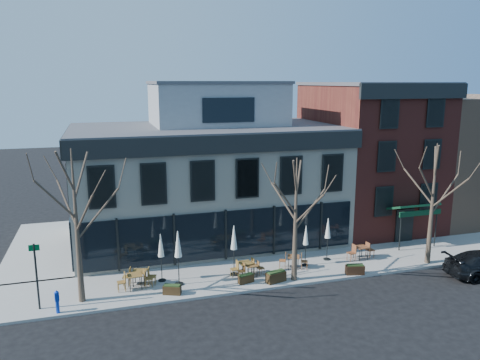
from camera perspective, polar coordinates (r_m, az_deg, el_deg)
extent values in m
plane|color=black|center=(29.97, -1.77, -10.07)|extent=(120.00, 120.00, 0.00)
cube|color=gray|center=(29.02, 5.67, -10.72)|extent=(33.50, 4.70, 0.15)
cube|color=gray|center=(34.95, -22.78, -7.64)|extent=(4.50, 12.00, 0.15)
cube|color=silver|center=(33.43, -4.03, -0.58)|extent=(18.00, 10.00, 8.00)
cube|color=#47474C|center=(32.80, -4.13, 6.34)|extent=(18.30, 10.30, 0.30)
cube|color=black|center=(27.91, -1.81, 4.36)|extent=(18.30, 0.25, 1.10)
cube|color=black|center=(32.14, -20.25, 4.63)|extent=(0.25, 10.30, 1.10)
cube|color=black|center=(29.25, -1.77, -6.66)|extent=(17.20, 0.12, 3.00)
cube|color=black|center=(32.30, -19.52, -5.56)|extent=(0.12, 7.50, 3.00)
cube|color=gray|center=(33.89, -2.88, 9.17)|extent=(9.00, 6.50, 3.00)
cube|color=maroon|center=(38.11, 15.39, 2.86)|extent=(8.00, 10.00, 11.00)
cube|color=#47474C|center=(37.68, 15.86, 11.22)|extent=(8.20, 10.20, 0.25)
cube|color=black|center=(33.47, 20.56, 10.12)|extent=(8.20, 0.25, 1.00)
cube|color=#0B311B|center=(33.92, 20.36, -3.04)|extent=(3.20, 1.66, 0.67)
cube|color=black|center=(34.97, 19.38, -5.34)|extent=(1.40, 0.10, 2.50)
cube|color=#8C664C|center=(45.00, 25.56, 2.81)|extent=(12.00, 12.00, 10.00)
cone|color=#382B21|center=(24.75, -19.28, -5.46)|extent=(0.34, 0.34, 7.92)
cylinder|color=#382B21|center=(24.73, -16.88, -3.93)|extent=(2.23, 0.50, 2.48)
cylinder|color=#382B21|center=(25.44, -20.37, -2.66)|extent=(1.03, 2.05, 2.14)
cylinder|color=#382B21|center=(24.11, -21.56, -2.27)|extent=(1.80, 0.75, 2.21)
cylinder|color=#382B21|center=(23.54, -18.43, -3.89)|extent=(1.03, 2.04, 2.28)
cone|color=#382B21|center=(26.20, 6.78, -4.91)|extent=(0.34, 0.34, 7.04)
cylinder|color=#382B21|center=(26.59, 8.54, -3.57)|extent=(2.00, 0.46, 2.21)
cylinder|color=#382B21|center=(26.57, 5.30, -2.59)|extent=(0.93, 1.84, 1.91)
cylinder|color=#382B21|center=(25.31, 5.54, -2.26)|extent=(1.61, 0.68, 1.97)
cylinder|color=#382B21|center=(25.38, 8.42, -3.54)|extent=(0.93, 1.83, 2.03)
cone|color=#382B21|center=(30.76, 22.39, -2.78)|extent=(0.34, 0.34, 7.48)
cylinder|color=#382B21|center=(31.41, 23.70, -1.59)|extent=(2.12, 0.48, 2.35)
cylinder|color=#382B21|center=(30.98, 20.86, -0.71)|extent=(0.98, 1.94, 2.03)
cylinder|color=#382B21|center=(29.73, 21.76, -0.33)|extent=(1.71, 0.71, 2.09)
cylinder|color=#382B21|center=(30.16, 24.23, -1.48)|extent=(0.98, 1.94, 2.16)
cylinder|color=black|center=(25.40, -23.54, -10.77)|extent=(0.10, 0.10, 3.40)
cube|color=#005926|center=(24.88, -23.82, -7.57)|extent=(0.50, 0.04, 0.30)
cylinder|color=#0D32AD|center=(25.20, -21.35, -14.20)|extent=(0.18, 0.18, 0.63)
cube|color=#0D32AD|center=(24.98, -21.44, -13.08)|extent=(0.24, 0.21, 0.45)
cone|color=#0D32AD|center=(24.87, -21.49, -12.51)|extent=(0.23, 0.23, 0.11)
cube|color=brown|center=(26.44, -12.72, -11.22)|extent=(0.83, 0.83, 0.04)
cylinder|color=black|center=(26.28, -13.25, -12.36)|extent=(0.04, 0.04, 0.80)
cylinder|color=black|center=(26.36, -11.89, -12.23)|extent=(0.04, 0.04, 0.80)
cylinder|color=black|center=(26.85, -13.45, -11.84)|extent=(0.04, 0.04, 0.80)
cylinder|color=black|center=(26.92, -12.11, -11.71)|extent=(0.04, 0.04, 0.80)
cube|color=brown|center=(26.90, -12.19, -10.83)|extent=(0.92, 0.92, 0.04)
cylinder|color=black|center=(26.84, -12.92, -11.84)|extent=(0.04, 0.04, 0.77)
cylinder|color=black|center=(26.73, -11.62, -11.89)|extent=(0.04, 0.04, 0.77)
cylinder|color=black|center=(27.38, -12.67, -11.34)|extent=(0.04, 0.04, 0.77)
cylinder|color=black|center=(27.28, -11.40, -11.38)|extent=(0.04, 0.04, 0.77)
cube|color=brown|center=(27.56, 0.63, -10.06)|extent=(0.79, 0.79, 0.04)
cylinder|color=black|center=(27.35, 0.30, -11.10)|extent=(0.04, 0.04, 0.75)
cylinder|color=black|center=(27.56, 1.43, -10.91)|extent=(0.04, 0.04, 0.75)
cylinder|color=black|center=(27.85, -0.17, -10.67)|extent=(0.04, 0.04, 0.75)
cylinder|color=black|center=(28.05, 0.95, -10.49)|extent=(0.04, 0.04, 0.75)
cube|color=brown|center=(27.41, 1.36, -10.35)|extent=(0.72, 0.72, 0.04)
cylinder|color=black|center=(27.22, 1.07, -11.30)|extent=(0.04, 0.04, 0.67)
cylinder|color=black|center=(27.42, 2.09, -11.13)|extent=(0.04, 0.04, 0.67)
cylinder|color=black|center=(27.67, 0.63, -10.90)|extent=(0.04, 0.04, 0.67)
cylinder|color=black|center=(27.86, 1.64, -10.74)|extent=(0.04, 0.04, 0.67)
cube|color=brown|center=(28.70, 6.54, -9.26)|extent=(0.93, 0.93, 0.04)
cylinder|color=black|center=(28.57, 5.95, -10.15)|extent=(0.04, 0.04, 0.73)
cylinder|color=black|center=(28.58, 7.10, -10.18)|extent=(0.04, 0.04, 0.73)
cylinder|color=black|center=(29.10, 5.96, -9.73)|extent=(0.04, 0.04, 0.73)
cylinder|color=black|center=(29.10, 7.09, -9.76)|extent=(0.04, 0.04, 0.73)
cube|color=brown|center=(30.86, 14.54, -7.89)|extent=(0.85, 0.85, 0.04)
cylinder|color=black|center=(30.59, 14.38, -8.88)|extent=(0.04, 0.04, 0.80)
cylinder|color=black|center=(30.95, 15.32, -8.68)|extent=(0.04, 0.04, 0.80)
cylinder|color=black|center=(31.06, 13.69, -8.53)|extent=(0.04, 0.04, 0.80)
cylinder|color=black|center=(31.41, 14.62, -8.34)|extent=(0.04, 0.04, 0.80)
cylinder|color=black|center=(27.45, -9.48, -11.96)|extent=(0.44, 0.44, 0.06)
cylinder|color=black|center=(27.04, -9.56, -9.87)|extent=(0.05, 0.05, 2.22)
cone|color=beige|center=(26.68, -9.63, -7.85)|extent=(0.36, 0.36, 1.31)
cylinder|color=black|center=(26.86, -7.43, -12.44)|extent=(0.50, 0.50, 0.07)
cylinder|color=black|center=(26.39, -7.50, -10.05)|extent=(0.06, 0.06, 2.48)
cone|color=silver|center=(25.99, -7.57, -7.74)|extent=(0.41, 0.41, 1.47)
cylinder|color=black|center=(27.87, -0.73, -11.41)|extent=(0.48, 0.48, 0.07)
cylinder|color=black|center=(27.43, -0.74, -9.17)|extent=(0.05, 0.05, 2.40)
cone|color=silver|center=(27.05, -0.74, -7.01)|extent=(0.39, 0.39, 1.42)
cylinder|color=black|center=(29.46, 7.93, -10.21)|extent=(0.41, 0.41, 0.06)
cylinder|color=black|center=(29.10, 7.99, -8.40)|extent=(0.05, 0.05, 2.04)
cone|color=silver|center=(28.80, 8.04, -6.67)|extent=(0.33, 0.33, 1.20)
cylinder|color=black|center=(30.58, 10.53, -9.45)|extent=(0.44, 0.44, 0.06)
cylinder|color=black|center=(30.21, 10.60, -7.57)|extent=(0.05, 0.05, 2.19)
cone|color=silver|center=(29.90, 10.68, -5.78)|extent=(0.36, 0.36, 1.29)
cube|color=#302110|center=(25.71, -8.28, -13.12)|extent=(1.02, 0.72, 0.47)
cube|color=#1E3314|center=(25.61, -8.30, -12.60)|extent=(0.90, 0.61, 0.08)
cube|color=#2F200F|center=(26.79, 0.73, -11.96)|extent=(0.96, 0.58, 0.45)
cube|color=#1E3314|center=(26.69, 0.73, -11.49)|extent=(0.85, 0.49, 0.07)
cube|color=#312210|center=(26.93, 4.40, -11.71)|extent=(1.22, 0.72, 0.57)
cube|color=#1E3314|center=(26.81, 4.41, -11.10)|extent=(1.09, 0.60, 0.09)
cube|color=black|center=(28.66, 13.83, -10.58)|extent=(1.14, 0.66, 0.54)
cube|color=#1E3314|center=(28.55, 13.85, -10.04)|extent=(1.02, 0.55, 0.09)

